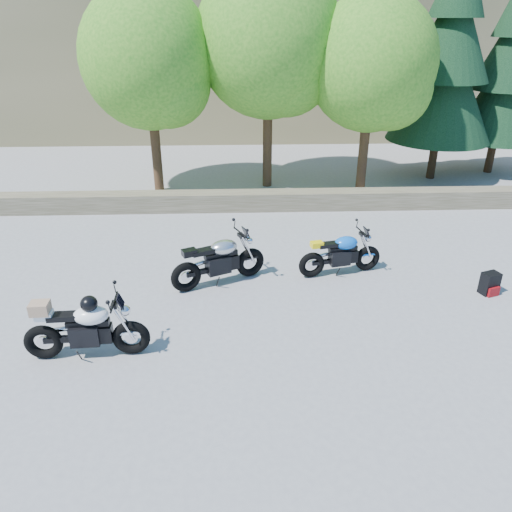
# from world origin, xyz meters

# --- Properties ---
(ground) EXTENTS (90.00, 90.00, 0.00)m
(ground) POSITION_xyz_m (0.00, 0.00, 0.00)
(ground) COLOR gray
(ground) RESTS_ON ground
(stone_wall) EXTENTS (22.00, 0.55, 0.50)m
(stone_wall) POSITION_xyz_m (0.00, 5.50, 0.25)
(stone_wall) COLOR brown
(stone_wall) RESTS_ON ground
(tree_decid_left) EXTENTS (3.67, 3.67, 5.62)m
(tree_decid_left) POSITION_xyz_m (-2.39, 7.14, 3.63)
(tree_decid_left) COLOR #382314
(tree_decid_left) RESTS_ON ground
(tree_decid_mid) EXTENTS (4.08, 4.08, 6.24)m
(tree_decid_mid) POSITION_xyz_m (0.91, 7.54, 4.04)
(tree_decid_mid) COLOR #382314
(tree_decid_mid) RESTS_ON ground
(tree_decid_right) EXTENTS (3.54, 3.54, 5.41)m
(tree_decid_right) POSITION_xyz_m (3.71, 6.94, 3.50)
(tree_decid_right) COLOR #382314
(tree_decid_right) RESTS_ON ground
(conifer_near) EXTENTS (3.17, 3.17, 7.06)m
(conifer_near) POSITION_xyz_m (6.20, 8.20, 3.68)
(conifer_near) COLOR #382314
(conifer_near) RESTS_ON ground
(conifer_far) EXTENTS (2.82, 2.82, 6.27)m
(conifer_far) POSITION_xyz_m (8.40, 8.80, 3.27)
(conifer_far) COLOR #382314
(conifer_far) RESTS_ON ground
(silver_bike) EXTENTS (1.87, 0.99, 1.00)m
(silver_bike) POSITION_xyz_m (-0.51, 1.34, 0.49)
(silver_bike) COLOR black
(silver_bike) RESTS_ON ground
(white_bike) EXTENTS (1.93, 0.61, 1.07)m
(white_bike) POSITION_xyz_m (-2.50, -0.94, 0.52)
(white_bike) COLOR black
(white_bike) RESTS_ON ground
(blue_bike) EXTENTS (1.77, 0.63, 0.89)m
(blue_bike) POSITION_xyz_m (1.96, 1.66, 0.43)
(blue_bike) COLOR black
(blue_bike) RESTS_ON ground
(backpack) EXTENTS (0.38, 0.35, 0.44)m
(backpack) POSITION_xyz_m (4.67, 0.73, 0.21)
(backpack) COLOR black
(backpack) RESTS_ON ground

